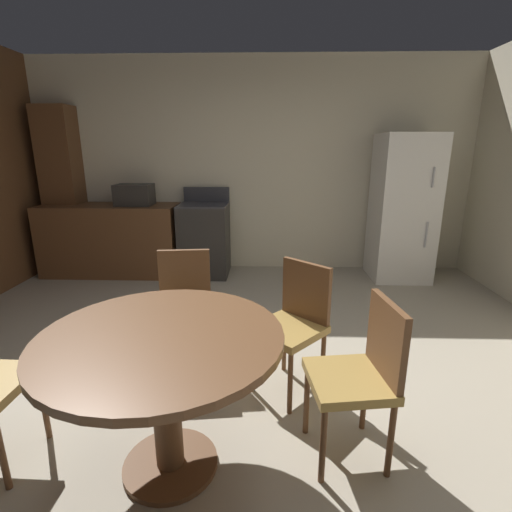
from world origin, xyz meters
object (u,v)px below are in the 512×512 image
object	(u,v)px
chair_north	(184,302)
oven_range	(205,239)
microwave	(134,195)
dining_table	(163,364)
chair_northeast	(294,319)
chair_east	(362,370)
refrigerator	(403,209)

from	to	relation	value
chair_north	oven_range	bearing A→B (deg)	178.58
microwave	dining_table	bearing A→B (deg)	-69.44
chair_northeast	chair_east	bearing A→B (deg)	70.39
oven_range	chair_east	size ratio (longest dim) A/B	1.26
chair_northeast	dining_table	bearing A→B (deg)	0.00
dining_table	chair_east	bearing A→B (deg)	7.61
oven_range	chair_north	world-z (taller)	oven_range
oven_range	microwave	distance (m)	1.03
refrigerator	chair_northeast	size ratio (longest dim) A/B	2.02
dining_table	chair_north	xyz separation A→B (m)	(-0.11, 0.98, -0.10)
oven_range	microwave	size ratio (longest dim) A/B	2.50
oven_range	refrigerator	size ratio (longest dim) A/B	0.62
oven_range	chair_north	bearing A→B (deg)	-84.76
microwave	chair_northeast	world-z (taller)	microwave
refrigerator	chair_north	bearing A→B (deg)	-137.14
chair_east	chair_northeast	distance (m)	0.66
microwave	chair_east	world-z (taller)	microwave
refrigerator	chair_northeast	bearing A→B (deg)	-121.94
microwave	chair_north	bearing A→B (deg)	-63.75
dining_table	chair_northeast	xyz separation A→B (m)	(0.68, 0.72, -0.10)
microwave	chair_east	bearing A→B (deg)	-54.32
oven_range	chair_northeast	size ratio (longest dim) A/B	1.26
dining_table	chair_north	distance (m)	0.99
oven_range	dining_table	xyz separation A→B (m)	(0.31, -3.13, 0.13)
dining_table	chair_northeast	distance (m)	0.99
refrigerator	chair_east	world-z (taller)	refrigerator
refrigerator	microwave	world-z (taller)	refrigerator
microwave	chair_north	xyz separation A→B (m)	(1.06, -2.15, -0.53)
oven_range	refrigerator	bearing A→B (deg)	-1.25
chair_northeast	chair_north	size ratio (longest dim) A/B	1.00
dining_table	chair_northeast	size ratio (longest dim) A/B	1.32
dining_table	chair_north	world-z (taller)	chair_north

